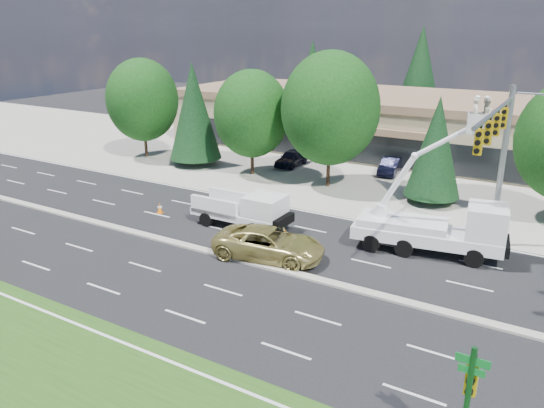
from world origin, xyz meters
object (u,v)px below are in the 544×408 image
Objects in this scene: signal_mast at (500,148)px; street_sign_pole at (468,395)px; minivan at (269,244)px; bucket_truck at (440,223)px; utility_pickup at (245,213)px.

signal_mast is 2.54× the size of street_sign_pole.
minivan is (-10.04, -5.94, -5.22)m from signal_mast.
signal_mast is 1.17× the size of bucket_truck.
utility_pickup is (-15.60, 12.61, -1.50)m from street_sign_pole.
street_sign_pole is (1.97, -15.45, -3.61)m from signal_mast.
minivan is at bearing -41.17° from utility_pickup.
minivan is at bearing -149.39° from signal_mast.
street_sign_pole is 15.35m from bucket_truck.
signal_mast is at bearing -69.63° from minivan.
utility_pickup is 1.00× the size of minivan.
signal_mast is 1.70× the size of utility_pickup.
utility_pickup is (-13.63, -2.84, -5.11)m from signal_mast.
bucket_truck reaches higher than utility_pickup.
street_sign_pole reaches higher than minivan.
bucket_truck is at bearing -66.12° from minivan.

